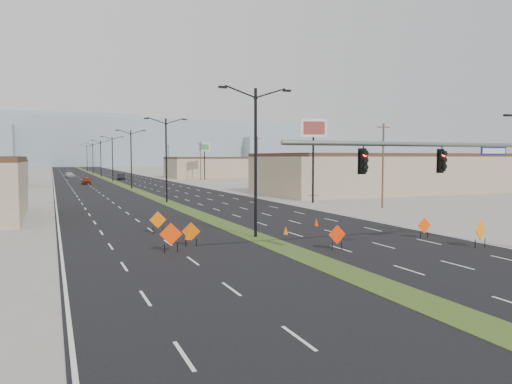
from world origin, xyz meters
name	(u,v)px	position (x,y,z in m)	size (l,w,h in m)	color
ground	(355,276)	(0.00, 0.00, 0.00)	(600.00, 600.00, 0.00)	gray
road_surface	(111,181)	(0.00, 100.00, 0.00)	(25.00, 400.00, 0.02)	black
median_strip	(111,181)	(0.00, 100.00, 0.00)	(2.00, 400.00, 0.04)	#3C4F1C
building_se_near	(378,175)	(34.00, 45.00, 2.75)	(36.00, 18.00, 5.50)	tan
building_se_far	(248,168)	(38.00, 110.00, 2.50)	(44.00, 16.00, 5.00)	tan
mesa_center	(141,144)	(40.00, 300.00, 14.00)	(220.00, 50.00, 28.00)	#879BA7
mesa_east	(340,152)	(180.00, 290.00, 9.00)	(160.00, 50.00, 18.00)	#879BA7
mesa_backdrop	(20,140)	(-30.00, 320.00, 16.00)	(140.00, 50.00, 32.00)	#879BA7
signal_mast	(468,169)	(8.56, 2.00, 4.79)	(16.30, 0.60, 8.00)	slate
streetlight_0	(256,157)	(0.00, 12.00, 5.42)	(5.15, 0.24, 10.02)	black
streetlight_1	(166,157)	(0.00, 40.00, 5.42)	(5.15, 0.24, 10.02)	black
streetlight_2	(131,157)	(0.00, 68.00, 5.42)	(5.15, 0.24, 10.02)	black
streetlight_3	(112,157)	(0.00, 96.00, 5.42)	(5.15, 0.24, 10.02)	black
streetlight_4	(101,157)	(0.00, 124.00, 5.42)	(5.15, 0.24, 10.02)	black
streetlight_5	(93,157)	(0.00, 152.00, 5.42)	(5.15, 0.24, 10.02)	black
streetlight_6	(87,157)	(0.00, 180.00, 5.42)	(5.15, 0.24, 10.02)	black
utility_pole_0	(383,164)	(20.00, 25.00, 4.67)	(1.60, 0.20, 9.00)	#4C3823
utility_pole_1	(257,162)	(20.00, 60.00, 4.67)	(1.60, 0.20, 9.00)	#4C3823
utility_pole_2	(201,160)	(20.00, 95.00, 4.67)	(1.60, 0.20, 9.00)	#4C3823
utility_pole_3	(168,160)	(20.00, 130.00, 4.67)	(1.60, 0.20, 9.00)	#4C3823
car_left	(86,181)	(-6.21, 86.91, 0.72)	(1.71, 4.25, 1.45)	maroon
car_mid	(121,177)	(2.75, 104.11, 0.76)	(1.61, 4.62, 1.52)	black
car_far	(70,175)	(-8.17, 123.29, 0.70)	(1.96, 4.83, 1.40)	#B1B6BB
construction_sign_0	(171,235)	(-6.52, 8.76, 1.01)	(1.24, 0.41, 1.71)	#FB3905
construction_sign_1	(191,232)	(-4.96, 10.22, 0.87)	(1.06, 0.43, 1.49)	#D55504
construction_sign_2	(158,221)	(-5.82, 16.03, 0.94)	(1.20, 0.05, 1.60)	#E95C04
construction_sign_3	(337,236)	(2.60, 5.82, 0.87)	(1.12, 0.07, 1.49)	#ED2F04
construction_sign_4	(480,231)	(10.91, 3.20, 1.04)	(1.25, 0.52, 1.77)	orange
construction_sign_5	(424,226)	(10.22, 7.25, 0.83)	(1.07, 0.09, 1.42)	#FF4705
cone_0	(187,235)	(-4.56, 12.70, 0.31)	(0.37, 0.37, 0.62)	#FF4405
cone_1	(286,230)	(2.39, 12.26, 0.30)	(0.36, 0.36, 0.60)	#E25604
cone_2	(316,222)	(6.51, 15.26, 0.31)	(0.37, 0.37, 0.62)	red
cone_3	(193,228)	(-3.35, 15.81, 0.31)	(0.37, 0.37, 0.62)	#E56204
pole_sign_east_near	(313,134)	(16.06, 33.15, 8.15)	(3.25, 1.01, 9.95)	black
pole_sign_east_far	(205,150)	(21.22, 95.77, 7.13)	(2.87, 1.02, 8.79)	black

